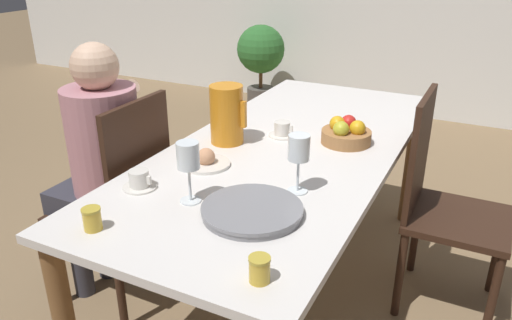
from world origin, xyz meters
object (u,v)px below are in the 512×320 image
at_px(chair_opposite, 442,201).
at_px(serving_tray, 252,211).
at_px(jam_jar_amber, 92,218).
at_px(jam_jar_red, 260,268).
at_px(potted_plant, 261,56).
at_px(chair_person_side, 122,201).
at_px(teacup_across, 282,130).
at_px(person_seated, 101,156).
at_px(teacup_near_person, 139,181).
at_px(fruit_bowl, 346,133).
at_px(wine_glass_juice, 188,159).
at_px(red_pitcher, 227,114).
at_px(wine_glass_water, 299,150).
at_px(bread_plate, 206,161).

relative_size(chair_opposite, serving_tray, 3.03).
relative_size(serving_tray, jam_jar_amber, 4.56).
bearing_deg(jam_jar_red, potted_plant, 115.97).
bearing_deg(chair_person_side, teacup_across, -50.95).
relative_size(chair_person_side, person_seated, 0.82).
relative_size(teacup_near_person, fruit_bowl, 0.57).
bearing_deg(jam_jar_amber, chair_opposite, 52.35).
bearing_deg(wine_glass_juice, red_pitcher, 106.58).
xyz_separation_m(teacup_across, potted_plant, (-1.31, 2.46, -0.26)).
distance_m(chair_opposite, red_pitcher, 1.00).
bearing_deg(fruit_bowl, potted_plant, 123.19).
bearing_deg(serving_tray, person_seated, 164.47).
height_order(jam_jar_amber, jam_jar_red, same).
relative_size(red_pitcher, wine_glass_juice, 1.18).
distance_m(red_pitcher, jam_jar_red, 0.97).
height_order(teacup_near_person, teacup_across, same).
distance_m(chair_opposite, serving_tray, 1.01).
height_order(wine_glass_water, potted_plant, wine_glass_water).
relative_size(wine_glass_juice, teacup_near_person, 1.75).
xyz_separation_m(chair_opposite, teacup_near_person, (-0.92, -0.85, 0.27)).
bearing_deg(potted_plant, person_seated, -77.19).
distance_m(chair_opposite, potted_plant, 3.04).
height_order(wine_glass_juice, bread_plate, wine_glass_juice).
distance_m(chair_opposite, teacup_near_person, 1.28).
xyz_separation_m(chair_opposite, jam_jar_amber, (-0.87, -1.13, 0.28)).
height_order(red_pitcher, wine_glass_juice, red_pitcher).
bearing_deg(wine_glass_water, wine_glass_juice, -142.32).
bearing_deg(teacup_across, bread_plate, -107.56).
distance_m(wine_glass_juice, fruit_bowl, 0.80).
bearing_deg(chair_person_side, fruit_bowl, -59.14).
distance_m(bread_plate, fruit_bowl, 0.62).
xyz_separation_m(chair_opposite, serving_tray, (-0.49, -0.84, 0.26)).
bearing_deg(serving_tray, jam_jar_amber, -143.21).
relative_size(chair_person_side, wine_glass_water, 4.70).
relative_size(teacup_near_person, jam_jar_amber, 1.70).
bearing_deg(wine_glass_water, bread_plate, 173.31).
bearing_deg(teacup_near_person, wine_glass_water, 23.64).
bearing_deg(jam_jar_red, wine_glass_juice, 144.58).
relative_size(wine_glass_water, potted_plant, 0.25).
bearing_deg(teacup_across, wine_glass_water, -60.59).
relative_size(wine_glass_water, fruit_bowl, 0.99).
distance_m(person_seated, teacup_across, 0.79).
bearing_deg(person_seated, serving_tray, -105.53).
relative_size(bread_plate, jam_jar_amber, 2.61).
bearing_deg(bread_plate, teacup_near_person, -111.79).
xyz_separation_m(jam_jar_amber, jam_jar_red, (0.55, -0.00, 0.00)).
distance_m(red_pitcher, jam_jar_amber, 0.80).
bearing_deg(potted_plant, chair_person_side, -75.48).
height_order(serving_tray, jam_jar_amber, jam_jar_amber).
distance_m(wine_glass_water, serving_tray, 0.26).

